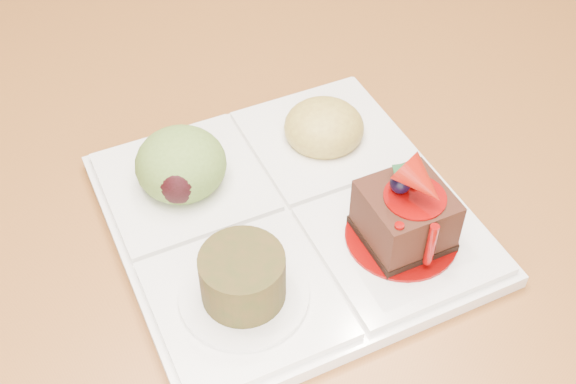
{
  "coord_description": "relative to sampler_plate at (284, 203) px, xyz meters",
  "views": [
    {
      "loc": [
        0.11,
        -0.92,
        1.18
      ],
      "look_at": [
        0.11,
        -0.55,
        0.79
      ],
      "focal_mm": 45.0,
      "sensor_mm": 36.0,
      "label": 1
    }
  ],
  "objects": [
    {
      "name": "sampler_plate",
      "position": [
        0.0,
        0.0,
        0.0
      ],
      "size": [
        0.34,
        0.34,
        0.1
      ],
      "rotation": [
        0.0,
        0.0,
        0.43
      ],
      "color": "white",
      "rests_on": "dining_table"
    },
    {
      "name": "ground",
      "position": [
        -0.11,
        0.55,
        -0.77
      ],
      "size": [
        6.0,
        6.0,
        0.0
      ],
      "primitive_type": "plane",
      "color": "brown"
    }
  ]
}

